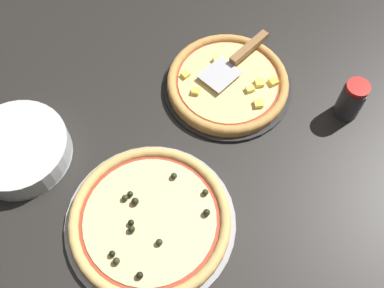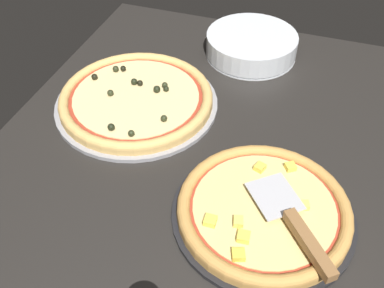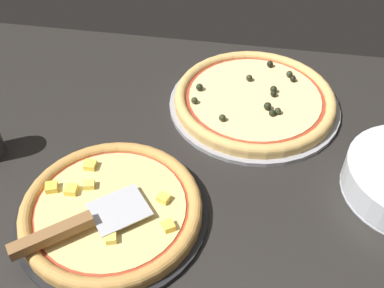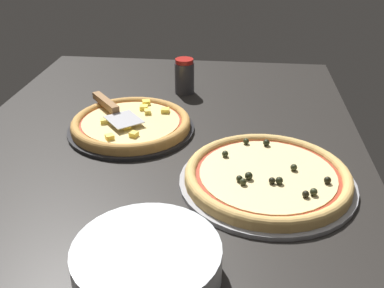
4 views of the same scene
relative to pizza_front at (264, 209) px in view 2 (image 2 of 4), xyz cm
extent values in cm
cube|color=black|center=(2.78, 9.12, -4.13)|extent=(136.29, 107.68, 3.60)
cylinder|color=black|center=(0.01, -0.01, -1.83)|extent=(35.11, 35.11, 1.00)
cylinder|color=#C68E47|center=(0.01, -0.01, -0.54)|extent=(33.01, 33.01, 1.59)
torus|color=#C68E47|center=(0.01, -0.01, 0.26)|extent=(33.01, 33.01, 2.48)
cylinder|color=#A33823|center=(0.01, -0.01, 0.34)|extent=(28.69, 28.69, 0.15)
cylinder|color=#E5C67A|center=(0.01, -0.01, 0.46)|extent=(27.07, 27.07, 0.40)
cube|color=#F9E05B|center=(2.17, -6.84, 1.26)|extent=(2.41, 2.65, 1.20)
cube|color=#F4D64C|center=(-6.78, 8.54, 1.26)|extent=(2.31, 2.31, 1.20)
cube|color=#F4D64C|center=(9.07, 2.91, 1.26)|extent=(2.57, 2.47, 1.20)
cube|color=#F4D64C|center=(11.21, -2.90, 1.26)|extent=(2.72, 2.74, 1.20)
cube|color=#F4D64C|center=(-8.18, 1.98, 1.26)|extent=(2.42, 2.41, 1.20)
cube|color=#F9E05B|center=(-5.34, 3.68, 1.26)|extent=(2.47, 2.19, 1.20)
cube|color=#F4D64C|center=(4.83, 0.02, 1.26)|extent=(2.64, 2.62, 1.20)
cube|color=yellow|center=(-11.98, 1.92, 1.26)|extent=(2.79, 2.83, 1.20)
cylinder|color=#939399|center=(23.30, 36.62, -1.83)|extent=(39.74, 39.74, 1.00)
cylinder|color=#DBAD60|center=(23.30, 36.62, -0.58)|extent=(37.35, 37.35, 1.51)
torus|color=#DBAD60|center=(23.30, 36.62, 0.18)|extent=(37.35, 37.35, 2.52)
cylinder|color=#A33823|center=(23.30, 36.62, 0.25)|extent=(32.47, 32.47, 0.15)
cylinder|color=beige|center=(23.30, 36.62, 0.38)|extent=(30.63, 30.63, 0.40)
sphere|color=black|center=(27.47, 37.32, 1.30)|extent=(1.44, 1.44, 1.44)
sphere|color=black|center=(26.33, 32.34, 1.45)|extent=(1.74, 1.74, 1.74)
sphere|color=#282D19|center=(30.97, 45.65, 1.37)|extent=(1.59, 1.59, 1.59)
sphere|color=black|center=(10.26, 36.74, 1.40)|extent=(1.65, 1.65, 1.65)
sphere|color=black|center=(26.10, 49.18, 1.36)|extent=(1.57, 1.57, 1.57)
sphere|color=#282D19|center=(9.92, 31.73, 1.32)|extent=(1.49, 1.49, 1.49)
sphere|color=#282D19|center=(28.63, 31.16, 1.32)|extent=(1.49, 1.49, 1.49)
sphere|color=black|center=(27.40, 30.34, 1.29)|extent=(1.42, 1.42, 1.42)
sphere|color=black|center=(27.42, 38.86, 1.39)|extent=(1.62, 1.62, 1.62)
sphere|color=#282D19|center=(16.87, 26.79, 1.34)|extent=(1.52, 1.52, 1.52)
sphere|color=black|center=(31.84, 43.95, 1.31)|extent=(1.46, 1.46, 1.46)
sphere|color=#282D19|center=(21.47, 42.46, 1.34)|extent=(1.53, 1.53, 1.53)
cube|color=#B7B7BC|center=(2.05, -1.41, 1.98)|extent=(12.54, 12.33, 0.24)
cube|color=olive|center=(-7.06, -9.00, 2.86)|extent=(12.21, 10.69, 2.00)
cylinder|color=silver|center=(54.31, 15.38, -1.98)|extent=(25.11, 25.11, 0.70)
cylinder|color=silver|center=(54.31, 15.38, -1.28)|extent=(25.11, 25.11, 0.70)
cylinder|color=silver|center=(54.31, 15.38, -0.58)|extent=(25.11, 25.11, 0.70)
cylinder|color=silver|center=(54.31, 15.38, 0.12)|extent=(25.11, 25.11, 0.70)
cylinder|color=silver|center=(54.31, 15.38, 0.82)|extent=(25.11, 25.11, 0.70)
cylinder|color=silver|center=(54.31, 15.38, 1.52)|extent=(25.11, 25.11, 0.70)
cylinder|color=silver|center=(54.31, 15.38, 2.22)|extent=(25.11, 25.11, 0.70)
cylinder|color=silver|center=(54.31, 15.38, 2.92)|extent=(25.11, 25.11, 0.70)
cylinder|color=silver|center=(54.31, 15.38, 3.62)|extent=(25.11, 25.11, 0.70)
camera|label=1|loc=(17.28, 71.62, 98.32)|focal=42.00mm
camera|label=2|loc=(-53.95, -4.04, 67.63)|focal=42.00mm
camera|label=3|loc=(22.87, -47.00, 64.83)|focal=42.00mm
camera|label=4|loc=(109.97, 29.01, 53.78)|focal=42.00mm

